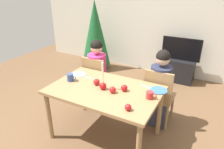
{
  "coord_description": "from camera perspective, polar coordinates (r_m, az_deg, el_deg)",
  "views": [
    {
      "loc": [
        1.19,
        -2.01,
        2.02
      ],
      "look_at": [
        0.0,
        0.2,
        0.87
      ],
      "focal_mm": 33.37,
      "sensor_mm": 36.0,
      "label": 1
    }
  ],
  "objects": [
    {
      "name": "person_right_child",
      "position": [
        3.09,
        12.93,
        -4.07
      ],
      "size": [
        0.3,
        0.3,
        1.17
      ],
      "color": "#33384C",
      "rests_on": "ground"
    },
    {
      "name": "dining_table",
      "position": [
        2.7,
        -2.02,
        -5.48
      ],
      "size": [
        1.4,
        0.9,
        0.75
      ],
      "color": "#99754C",
      "rests_on": "ground"
    },
    {
      "name": "christmas_tree",
      "position": [
        4.94,
        -4.6,
        11.27
      ],
      "size": [
        0.67,
        0.67,
        1.71
      ],
      "color": "brown",
      "rests_on": "ground"
    },
    {
      "name": "apple_by_left_plate",
      "position": [
        2.6,
        3.37,
        -3.69
      ],
      "size": [
        0.08,
        0.08,
        0.08
      ],
      "primitive_type": "sphere",
      "color": "red",
      "rests_on": "dining_table"
    },
    {
      "name": "ground_plane",
      "position": [
        3.09,
        -1.83,
        -16.23
      ],
      "size": [
        7.68,
        7.68,
        0.0
      ],
      "primitive_type": "plane",
      "color": "brown"
    },
    {
      "name": "apple_far_edge",
      "position": [
        2.55,
        0.15,
        -4.2
      ],
      "size": [
        0.08,
        0.08,
        0.08
      ],
      "primitive_type": "sphere",
      "color": "red",
      "rests_on": "dining_table"
    },
    {
      "name": "mug_left",
      "position": [
        2.9,
        -11.29,
        -0.79
      ],
      "size": [
        0.14,
        0.09,
        0.1
      ],
      "color": "#33477F",
      "rests_on": "dining_table"
    },
    {
      "name": "plate_left",
      "position": [
        3.08,
        -9.17,
        0.0
      ],
      "size": [
        0.2,
        0.2,
        0.01
      ],
      "primitive_type": "cylinder",
      "color": "white",
      "rests_on": "dining_table"
    },
    {
      "name": "fork_left",
      "position": [
        2.98,
        -6.69,
        -0.76
      ],
      "size": [
        0.18,
        0.04,
        0.01
      ],
      "primitive_type": "cube",
      "rotation": [
        0.0,
        0.0,
        -0.16
      ],
      "color": "silver",
      "rests_on": "dining_table"
    },
    {
      "name": "apple_near_candle",
      "position": [
        2.24,
        4.43,
        -8.95
      ],
      "size": [
        0.07,
        0.07,
        0.07
      ],
      "primitive_type": "sphere",
      "color": "red",
      "rests_on": "dining_table"
    },
    {
      "name": "back_wall",
      "position": [
        4.82,
        14.15,
        15.33
      ],
      "size": [
        6.4,
        0.1,
        2.6
      ],
      "primitive_type": "cube",
      "color": "beige",
      "rests_on": "ground"
    },
    {
      "name": "tv_stand",
      "position": [
        4.72,
        17.7,
        1.24
      ],
      "size": [
        0.64,
        0.4,
        0.48
      ],
      "primitive_type": "cube",
      "color": "black",
      "rests_on": "ground"
    },
    {
      "name": "chair_left",
      "position": [
        3.47,
        -4.29,
        -1.22
      ],
      "size": [
        0.4,
        0.4,
        0.9
      ],
      "color": "#99754C",
      "rests_on": "ground"
    },
    {
      "name": "apple_by_right_mug",
      "position": [
        2.75,
        -4.24,
        -2.04
      ],
      "size": [
        0.09,
        0.09,
        0.09
      ],
      "primitive_type": "sphere",
      "color": "#AE191C",
      "rests_on": "dining_table"
    },
    {
      "name": "chair_right",
      "position": [
        3.09,
        12.66,
        -5.26
      ],
      "size": [
        0.4,
        0.4,
        0.9
      ],
      "color": "#99754C",
      "rests_on": "ground"
    },
    {
      "name": "tv",
      "position": [
        4.56,
        18.45,
        6.66
      ],
      "size": [
        0.79,
        0.05,
        0.46
      ],
      "color": "black",
      "rests_on": "tv_stand"
    },
    {
      "name": "person_left_child",
      "position": [
        3.47,
        -4.04,
        -0.16
      ],
      "size": [
        0.3,
        0.3,
        1.17
      ],
      "color": "#33384C",
      "rests_on": "ground"
    },
    {
      "name": "mug_right",
      "position": [
        2.48,
        10.36,
        -5.57
      ],
      "size": [
        0.13,
        0.09,
        0.09
      ],
      "color": "#B72D2D",
      "rests_on": "dining_table"
    },
    {
      "name": "plate_right",
      "position": [
        2.68,
        12.67,
        -4.24
      ],
      "size": [
        0.22,
        0.22,
        0.01
      ],
      "primitive_type": "cylinder",
      "color": "teal",
      "rests_on": "dining_table"
    },
    {
      "name": "fork_right",
      "position": [
        2.74,
        9.47,
        -3.34
      ],
      "size": [
        0.18,
        0.05,
        0.01
      ],
      "primitive_type": "cube",
      "rotation": [
        0.0,
        0.0,
        -0.22
      ],
      "color": "silver",
      "rests_on": "dining_table"
    },
    {
      "name": "candle_centerpiece",
      "position": [
        2.62,
        -2.51,
        -2.62
      ],
      "size": [
        0.09,
        0.09,
        0.36
      ],
      "color": "red",
      "rests_on": "dining_table"
    }
  ]
}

